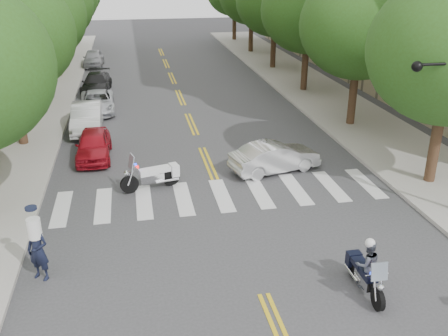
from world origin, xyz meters
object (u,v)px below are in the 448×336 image
object	(u,v)px
motorcycle_parked	(155,175)
officer_standing	(38,250)
motorcycle_police	(366,267)
convertible	(275,157)

from	to	relation	value
motorcycle_parked	officer_standing	size ratio (longest dim) A/B	1.29
motorcycle_police	convertible	size ratio (longest dim) A/B	0.53
motorcycle_parked	convertible	bearing A→B (deg)	-96.79
officer_standing	convertible	size ratio (longest dim) A/B	0.47
motorcycle_police	convertible	bearing A→B (deg)	-89.02
officer_standing	convertible	world-z (taller)	officer_standing
motorcycle_police	officer_standing	distance (m)	9.44
motorcycle_police	motorcycle_parked	xyz separation A→B (m)	(-5.41, 8.07, -0.21)
motorcycle_police	convertible	world-z (taller)	motorcycle_police
motorcycle_parked	officer_standing	world-z (taller)	officer_standing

